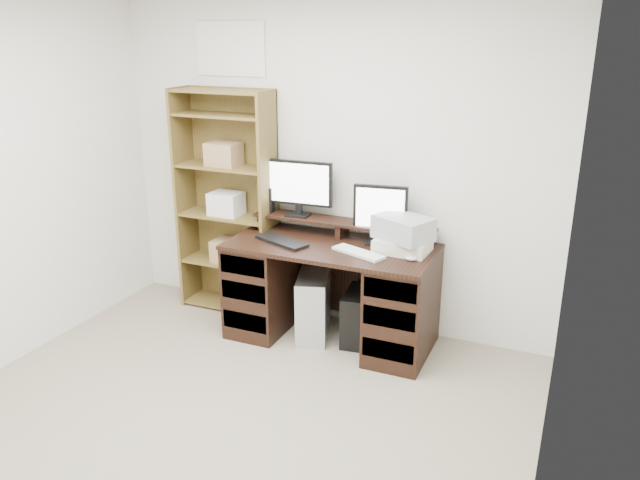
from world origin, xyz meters
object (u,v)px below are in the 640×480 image
Objects in this scene: printer at (403,245)px; tower_black at (357,316)px; desk at (331,290)px; bookshelf at (228,201)px; monitor_wide at (299,185)px; monitor_small at (380,212)px; tower_silver at (313,304)px.

tower_black is at bearing -174.87° from printer.
desk is 1.14m from bookshelf.
monitor_small is at bearing -6.74° from monitor_wide.
monitor_small is at bearing 3.34° from tower_silver.
monitor_small is at bearing 153.31° from printer.
monitor_wide reaches higher than tower_silver.
printer is 0.20× the size of bookshelf.
tower_black is (0.55, -0.17, -0.91)m from monitor_wide.
desk is at bearing -173.48° from tower_black.
bookshelf is (-1.50, 0.15, 0.12)m from printer.
monitor_small is at bearing 41.92° from tower_black.
monitor_wide is at bearing 148.91° from desk.
bookshelf is (-1.29, 0.04, -0.06)m from monitor_small.
printer is 0.86m from tower_silver.
monitor_wide is at bearing 155.41° from tower_black.
monitor_small reaches higher than tower_black.
bookshelf is at bearing 167.88° from desk.
desk is 4.10× the size of printer.
monitor_wide is at bearing 117.21° from tower_silver.
printer reaches higher than tower_black.
tower_black is at bearing -8.07° from bookshelf.
tower_silver is (-0.66, -0.06, -0.55)m from printer.
monitor_small is at bearing 30.36° from desk.
tower_black is at bearing -20.56° from monitor_wide.
tower_silver is (0.22, -0.22, -0.86)m from monitor_wide.
bookshelf is (-1.18, 0.17, 0.72)m from tower_black.
printer is (0.87, -0.16, -0.31)m from monitor_wide.
desk is 0.20m from tower_silver.
printer reaches higher than tower_silver.
monitor_wide reaches higher than monitor_small.
tower_black is at bearing -10.57° from tower_silver.
monitor_wide is at bearing 0.56° from bookshelf.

